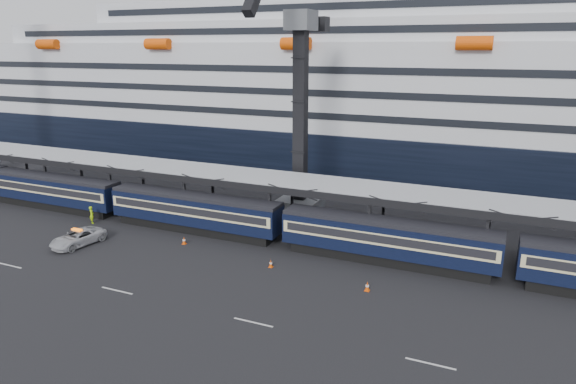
% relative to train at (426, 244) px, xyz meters
% --- Properties ---
extents(ground, '(260.00, 260.00, 0.00)m').
position_rel_train_xyz_m(ground, '(4.65, -10.00, -2.20)').
color(ground, black).
rests_on(ground, ground).
extents(train, '(133.05, 3.00, 4.05)m').
position_rel_train_xyz_m(train, '(0.00, 0.00, 0.00)').
color(train, black).
rests_on(train, ground).
extents(canopy, '(130.00, 6.25, 5.53)m').
position_rel_train_xyz_m(canopy, '(4.65, 4.00, 3.05)').
color(canopy, '#9A9DA2').
rests_on(canopy, ground).
extents(cruise_ship, '(214.09, 28.84, 34.00)m').
position_rel_train_xyz_m(cruise_ship, '(3.57, 35.99, 10.14)').
color(cruise_ship, black).
rests_on(cruise_ship, ground).
extents(crane_dark_near, '(4.50, 17.75, 35.08)m').
position_rel_train_xyz_m(crane_dark_near, '(-15.35, 8.59, 9.73)').
color(crane_dark_near, '#4B4E53').
rests_on(crane_dark_near, ground).
extents(pickup_truck, '(3.26, 5.66, 1.48)m').
position_rel_train_xyz_m(pickup_truck, '(-31.45, -7.91, -1.46)').
color(pickup_truck, '#AAACB2').
rests_on(pickup_truck, ground).
extents(worker, '(0.83, 0.79, 1.91)m').
position_rel_train_xyz_m(worker, '(-34.89, -2.50, -1.25)').
color(worker, '#AAE70C').
rests_on(worker, ground).
extents(traffic_cone_b, '(0.38, 0.38, 0.77)m').
position_rel_train_xyz_m(traffic_cone_b, '(-22.26, -3.63, -1.82)').
color(traffic_cone_b, '#F14E07').
rests_on(traffic_cone_b, ground).
extents(traffic_cone_c, '(0.36, 0.36, 0.72)m').
position_rel_train_xyz_m(traffic_cone_c, '(-12.23, -5.15, -1.85)').
color(traffic_cone_c, '#F14E07').
rests_on(traffic_cone_c, ground).
extents(traffic_cone_d, '(0.40, 0.40, 0.79)m').
position_rel_train_xyz_m(traffic_cone_d, '(-3.40, -6.15, -1.81)').
color(traffic_cone_d, '#F14E07').
rests_on(traffic_cone_d, ground).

